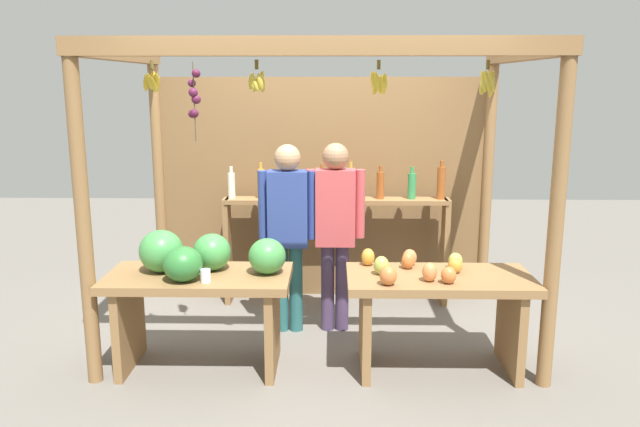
# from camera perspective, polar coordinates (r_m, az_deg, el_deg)

# --- Properties ---
(ground_plane) EXTENTS (12.00, 12.00, 0.00)m
(ground_plane) POSITION_cam_1_polar(r_m,az_deg,el_deg) (5.30, 0.04, -10.70)
(ground_plane) COLOR slate
(ground_plane) RESTS_ON ground
(market_stall) EXTENTS (3.23, 1.94, 2.32)m
(market_stall) POSITION_cam_1_polar(r_m,az_deg,el_deg) (5.36, 0.11, 4.55)
(market_stall) COLOR olive
(market_stall) RESTS_ON ground
(fruit_counter_left) EXTENTS (1.30, 0.64, 1.01)m
(fruit_counter_left) POSITION_cam_1_polar(r_m,az_deg,el_deg) (4.53, -10.98, -5.93)
(fruit_counter_left) COLOR olive
(fruit_counter_left) RESTS_ON ground
(fruit_counter_right) EXTENTS (1.30, 0.64, 0.84)m
(fruit_counter_right) POSITION_cam_1_polar(r_m,az_deg,el_deg) (4.53, 10.58, -7.62)
(fruit_counter_right) COLOR olive
(fruit_counter_right) RESTS_ON ground
(bottle_shelf_unit) EXTENTS (2.07, 0.22, 1.35)m
(bottle_shelf_unit) POSITION_cam_1_polar(r_m,az_deg,el_deg) (5.71, 1.63, -0.44)
(bottle_shelf_unit) COLOR olive
(bottle_shelf_unit) RESTS_ON ground
(vendor_man) EXTENTS (0.48, 0.21, 1.56)m
(vendor_man) POSITION_cam_1_polar(r_m,az_deg,el_deg) (5.05, -2.95, -0.77)
(vendor_man) COLOR #276061
(vendor_man) RESTS_ON ground
(vendor_woman) EXTENTS (0.48, 0.21, 1.57)m
(vendor_woman) POSITION_cam_1_polar(r_m,az_deg,el_deg) (5.06, 1.40, -0.65)
(vendor_woman) COLOR #4A385A
(vendor_woman) RESTS_ON ground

